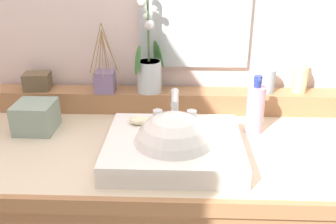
% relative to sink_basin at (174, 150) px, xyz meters
% --- Properties ---
extents(back_ledge, '(1.35, 0.10, 0.08)m').
position_rel_sink_basin_xyz_m(back_ledge, '(-0.03, 0.36, 0.01)').
color(back_ledge, '#A16E47').
rests_on(back_ledge, vanity_cabinet).
extents(sink_basin, '(0.40, 0.35, 0.27)m').
position_rel_sink_basin_xyz_m(sink_basin, '(0.00, 0.00, 0.00)').
color(sink_basin, white).
rests_on(sink_basin, vanity_cabinet).
extents(soap_bar, '(0.07, 0.04, 0.02)m').
position_rel_sink_basin_xyz_m(soap_bar, '(-0.11, 0.11, 0.05)').
color(soap_bar, beige).
rests_on(soap_bar, sink_basin).
extents(potted_plant, '(0.12, 0.13, 0.37)m').
position_rel_sink_basin_xyz_m(potted_plant, '(-0.10, 0.35, 0.15)').
color(potted_plant, silver).
rests_on(potted_plant, back_ledge).
extents(soap_dispenser, '(0.05, 0.06, 0.14)m').
position_rel_sink_basin_xyz_m(soap_dispenser, '(0.46, 0.37, 0.11)').
color(soap_dispenser, '#D4C685').
rests_on(soap_dispenser, back_ledge).
extents(tumbler_cup, '(0.06, 0.06, 0.09)m').
position_rel_sink_basin_xyz_m(tumbler_cup, '(0.34, 0.37, 0.10)').
color(tumbler_cup, '#8E98A4').
rests_on(tumbler_cup, back_ledge).
extents(reed_diffuser, '(0.11, 0.10, 0.26)m').
position_rel_sink_basin_xyz_m(reed_diffuser, '(-0.26, 0.34, 0.10)').
color(reed_diffuser, slate).
rests_on(reed_diffuser, back_ledge).
extents(trinket_box, '(0.10, 0.08, 0.06)m').
position_rel_sink_basin_xyz_m(trinket_box, '(-0.53, 0.36, 0.09)').
color(trinket_box, brown).
rests_on(trinket_box, back_ledge).
extents(lotion_bottle, '(0.06, 0.06, 0.20)m').
position_rel_sink_basin_xyz_m(lotion_bottle, '(0.27, 0.19, 0.06)').
color(lotion_bottle, '#C991A8').
rests_on(lotion_bottle, vanity_cabinet).
extents(tissue_box, '(0.13, 0.13, 0.10)m').
position_rel_sink_basin_xyz_m(tissue_box, '(-0.48, 0.17, 0.02)').
color(tissue_box, gray).
rests_on(tissue_box, vanity_cabinet).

